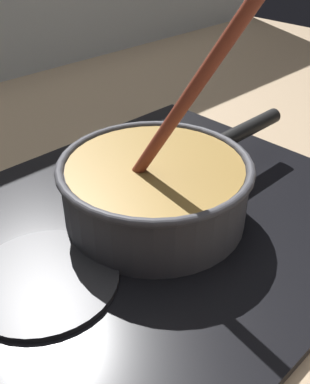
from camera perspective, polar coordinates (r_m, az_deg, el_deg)
The scene contains 5 objects.
ground at distance 0.45m, azimuth 2.04°, elevation -22.98°, with size 2.40×1.60×0.04m, color #9E8466.
hob_plate at distance 0.58m, azimuth 0.00°, elevation -3.62°, with size 0.56×0.48×0.01m, color black.
burner_ring at distance 0.57m, azimuth 0.00°, elevation -2.82°, with size 0.17×0.17×0.01m, color #592D0C.
spare_burner at distance 0.50m, azimuth -13.87°, elevation -10.64°, with size 0.16×0.16×0.01m, color #262628.
cooking_pan at distance 0.55m, azimuth 0.15°, elevation 0.57°, with size 0.37×0.25×0.31m.
Camera 1 is at (-0.18, -0.17, 0.35)m, focal length 42.11 mm.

